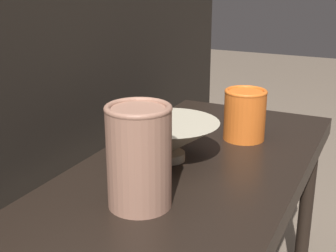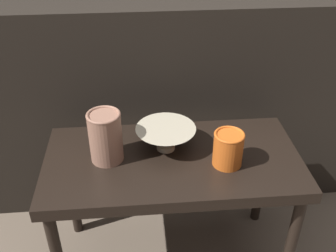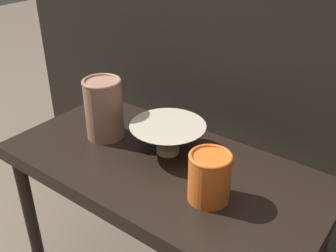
% 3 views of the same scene
% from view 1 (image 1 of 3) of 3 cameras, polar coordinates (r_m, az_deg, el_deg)
% --- Properties ---
extents(table, '(0.80, 0.40, 0.47)m').
position_cam_1_polar(table, '(0.94, 3.43, -7.38)').
color(table, black).
rests_on(table, ground_plane).
extents(bowl, '(0.19, 0.19, 0.08)m').
position_cam_1_polar(bowl, '(0.90, 0.25, -1.43)').
color(bowl, '#B2A88E').
rests_on(bowl, table).
extents(vase_textured_left, '(0.10, 0.10, 0.16)m').
position_cam_1_polar(vase_textured_left, '(0.72, -3.54, -3.55)').
color(vase_textured_left, '#996B56').
rests_on(vase_textured_left, table).
extents(vase_colorful_right, '(0.09, 0.09, 0.11)m').
position_cam_1_polar(vase_colorful_right, '(1.03, 9.35, 1.49)').
color(vase_colorful_right, orange).
rests_on(vase_colorful_right, table).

